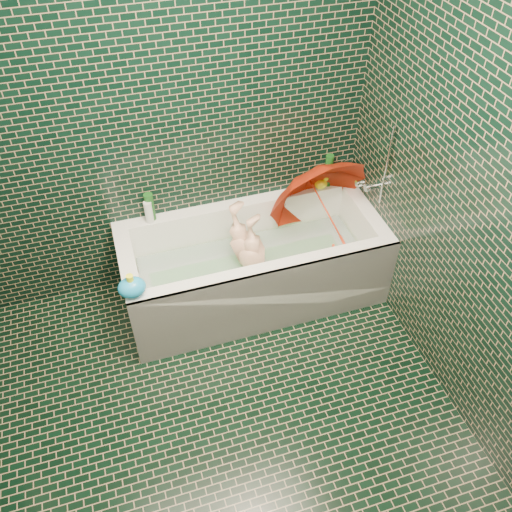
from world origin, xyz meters
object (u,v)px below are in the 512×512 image
object	(u,v)px
child	(253,263)
bath_toy	(132,287)
rubber_duck	(322,183)
umbrella	(326,210)
bathtub	(254,272)

from	to	relation	value
child	bath_toy	bearing A→B (deg)	-87.63
child	rubber_duck	distance (m)	0.75
umbrella	rubber_duck	world-z (taller)	umbrella
bathtub	child	bearing A→B (deg)	-127.00
bathtub	rubber_duck	xyz separation A→B (m)	(0.60, 0.32, 0.38)
umbrella	bath_toy	bearing A→B (deg)	-162.58
child	bathtub	bearing A→B (deg)	125.95
rubber_duck	bath_toy	size ratio (longest dim) A/B	0.62
bathtub	child	distance (m)	0.10
rubber_duck	bath_toy	xyz separation A→B (m)	(-1.40, -0.61, 0.02)
bathtub	bath_toy	xyz separation A→B (m)	(-0.80, -0.29, 0.41)
bathtub	rubber_duck	size ratio (longest dim) A/B	14.02
child	umbrella	bearing A→B (deg)	80.34
rubber_duck	bathtub	bearing A→B (deg)	-164.49
child	bath_toy	distance (m)	0.90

